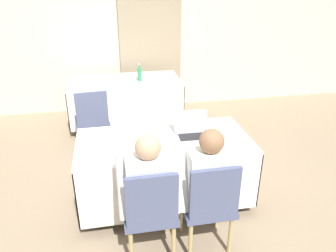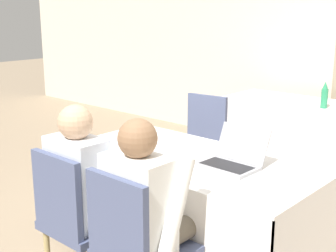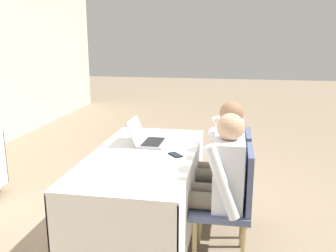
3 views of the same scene
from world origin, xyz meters
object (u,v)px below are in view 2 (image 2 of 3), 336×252
at_px(person_white_shirt, 149,210).
at_px(water_bottle, 325,96).
at_px(chair_near_right, 136,245).
at_px(chair_far_spare, 213,134).
at_px(person_checkered_shirt, 89,186).
at_px(chair_near_left, 76,217).
at_px(laptop, 232,160).
at_px(cell_phone, 163,167).

bearing_deg(person_white_shirt, water_bottle, -84.50).
xyz_separation_m(chair_near_right, chair_far_spare, (-0.99, 2.00, 0.00)).
bearing_deg(water_bottle, person_checkered_shirt, -95.06).
bearing_deg(chair_near_left, water_bottle, -94.87).
xyz_separation_m(laptop, person_white_shirt, (-0.06, -0.66, -0.12)).
xyz_separation_m(cell_phone, person_checkered_shirt, (-0.26, -0.36, -0.08)).
xyz_separation_m(chair_far_spare, person_white_shirt, (0.99, -1.90, 0.16)).
bearing_deg(chair_near_right, person_white_shirt, -90.00).
relative_size(water_bottle, chair_near_right, 0.30).
bearing_deg(laptop, person_white_shirt, -93.67).
height_order(laptop, person_white_shirt, person_white_shirt).
bearing_deg(person_checkered_shirt, chair_far_spare, -75.31).
xyz_separation_m(laptop, cell_phone, (-0.29, -0.30, -0.04)).
bearing_deg(chair_far_spare, cell_phone, 109.48).
bearing_deg(chair_near_left, cell_phone, -119.20).
bearing_deg(person_checkered_shirt, laptop, -129.92).
distance_m(water_bottle, chair_near_left, 2.82).
xyz_separation_m(chair_near_left, chair_near_right, (0.50, 0.00, 0.00)).
distance_m(chair_near_left, person_checkered_shirt, 0.19).
height_order(cell_phone, chair_near_left, chair_near_left).
bearing_deg(person_white_shirt, chair_near_right, 90.00).
bearing_deg(laptop, person_checkered_shirt, -128.58).
bearing_deg(chair_near_right, cell_phone, -63.07).
xyz_separation_m(chair_far_spare, person_checkered_shirt, (0.50, -1.90, 0.16)).
bearing_deg(chair_far_spare, laptop, 123.64).
xyz_separation_m(water_bottle, chair_near_left, (-0.24, -2.79, -0.36)).
xyz_separation_m(chair_near_left, person_checkered_shirt, (0.00, 0.10, 0.16)).
relative_size(laptop, chair_near_left, 0.40).
relative_size(chair_near_left, chair_far_spare, 1.00).
xyz_separation_m(cell_phone, person_white_shirt, (0.24, -0.36, -0.08)).
bearing_deg(person_white_shirt, cell_phone, -56.90).
distance_m(water_bottle, person_checkered_shirt, 2.70).
bearing_deg(cell_phone, laptop, 97.11).
bearing_deg(chair_near_right, chair_far_spare, -63.58).
height_order(laptop, chair_near_right, laptop).
bearing_deg(laptop, cell_phone, -133.11).
xyz_separation_m(cell_phone, chair_near_right, (0.24, -0.47, -0.25)).
bearing_deg(water_bottle, laptop, -81.10).
height_order(cell_phone, chair_far_spare, chair_far_spare).
height_order(water_bottle, person_checkered_shirt, person_checkered_shirt).
xyz_separation_m(laptop, water_bottle, (-0.32, 2.02, 0.08)).
distance_m(chair_far_spare, person_checkered_shirt, 1.97).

